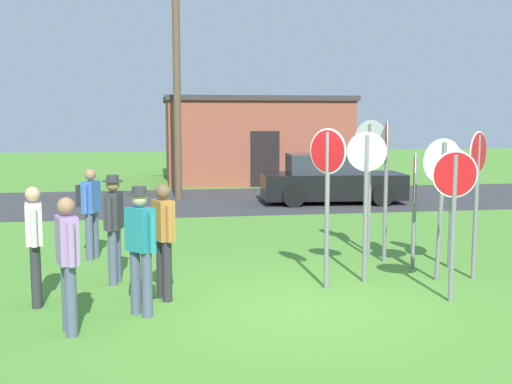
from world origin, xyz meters
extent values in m
plane|color=#518E33|center=(0.00, 0.00, 0.00)|extent=(80.00, 80.00, 0.00)
cube|color=#38383A|center=(0.00, 11.32, 0.00)|extent=(60.00, 6.40, 0.01)
cube|color=brown|center=(2.20, 17.65, 1.62)|extent=(7.17, 5.29, 3.24)
cube|color=#383333|center=(2.20, 17.65, 3.34)|extent=(7.37, 5.49, 0.20)
cube|color=black|center=(2.20, 14.98, 1.05)|extent=(1.10, 0.08, 2.10)
cylinder|color=brown|center=(-1.17, 12.01, 4.02)|extent=(0.24, 0.24, 8.05)
cube|color=black|center=(3.49, 10.33, 0.53)|extent=(4.43, 2.13, 0.76)
cube|color=#2D333D|center=(3.24, 10.35, 1.21)|extent=(2.35, 1.70, 0.60)
cylinder|color=black|center=(4.89, 11.13, 0.32)|extent=(0.66, 0.27, 0.64)
cylinder|color=black|center=(4.75, 9.33, 0.32)|extent=(0.66, 0.27, 0.64)
cylinder|color=black|center=(2.23, 11.34, 0.32)|extent=(0.66, 0.27, 0.64)
cylinder|color=black|center=(2.09, 9.54, 0.32)|extent=(0.66, 0.27, 0.64)
cylinder|color=slate|center=(2.59, 1.02, 1.12)|extent=(0.10, 0.18, 2.25)
cylinder|color=white|center=(2.59, 1.02, 1.95)|extent=(0.71, 0.16, 0.71)
cylinder|color=red|center=(2.59, 1.03, 1.95)|extent=(0.65, 0.16, 0.66)
cylinder|color=slate|center=(1.39, 1.17, 1.18)|extent=(0.09, 0.09, 2.36)
cylinder|color=white|center=(1.39, 1.17, 2.10)|extent=(0.60, 0.20, 0.62)
cylinder|color=red|center=(1.39, 1.18, 2.10)|extent=(0.56, 0.19, 0.58)
cylinder|color=slate|center=(2.22, 2.49, 1.26)|extent=(0.09, 0.09, 2.52)
cylinder|color=white|center=(2.22, 2.49, 2.21)|extent=(0.26, 0.70, 0.74)
cylinder|color=red|center=(2.21, 2.49, 2.21)|extent=(0.25, 0.65, 0.68)
cylinder|color=slate|center=(0.67, 0.89, 1.21)|extent=(0.10, 0.10, 2.42)
cylinder|color=white|center=(0.67, 0.89, 2.13)|extent=(0.41, 0.57, 0.69)
cylinder|color=red|center=(0.67, 0.89, 2.13)|extent=(0.38, 0.53, 0.64)
cylinder|color=slate|center=(3.19, 1.87, 1.03)|extent=(0.10, 0.10, 2.06)
cylinder|color=white|center=(3.19, 1.87, 1.77)|extent=(0.41, 0.57, 0.69)
cylinder|color=red|center=(3.18, 1.86, 1.77)|extent=(0.38, 0.53, 0.64)
cylinder|color=slate|center=(2.53, 1.91, 0.98)|extent=(0.10, 0.09, 1.96)
cylinder|color=white|center=(2.53, 1.91, 1.59)|extent=(0.38, 0.81, 0.89)
cylinder|color=red|center=(2.52, 1.91, 1.59)|extent=(0.35, 0.75, 0.82)
cylinder|color=slate|center=(2.26, -0.06, 1.06)|extent=(0.08, 0.08, 2.12)
cylinder|color=white|center=(2.26, -0.06, 1.84)|extent=(0.66, 0.08, 0.66)
cylinder|color=red|center=(2.26, -0.07, 1.84)|extent=(0.61, 0.08, 0.62)
cylinder|color=slate|center=(3.22, 1.08, 1.18)|extent=(0.10, 0.10, 2.36)
cylinder|color=white|center=(3.22, 1.08, 2.08)|extent=(0.52, 0.46, 0.69)
cylinder|color=red|center=(3.23, 1.07, 2.08)|extent=(0.49, 0.43, 0.63)
cylinder|color=slate|center=(2.08, 2.97, 1.26)|extent=(0.09, 0.09, 2.52)
cylinder|color=white|center=(2.08, 2.97, 2.18)|extent=(0.40, 0.73, 0.82)
cylinder|color=red|center=(2.09, 2.97, 2.18)|extent=(0.37, 0.67, 0.76)
cylinder|color=#2D2D33|center=(-1.85, 0.80, 0.44)|extent=(0.14, 0.14, 0.88)
cylinder|color=#2D2D33|center=(-1.77, 0.59, 0.44)|extent=(0.14, 0.14, 0.88)
cube|color=#B27533|center=(-1.81, 0.69, 1.17)|extent=(0.34, 0.42, 0.58)
cylinder|color=#B27533|center=(-1.89, 0.92, 1.15)|extent=(0.09, 0.09, 0.52)
cylinder|color=#B27533|center=(-1.72, 0.47, 1.15)|extent=(0.09, 0.09, 0.52)
sphere|color=brown|center=(-1.81, 0.69, 1.58)|extent=(0.21, 0.21, 0.21)
cylinder|color=#4C5670|center=(-2.54, 1.82, 0.44)|extent=(0.14, 0.14, 0.88)
cylinder|color=#4C5670|center=(-2.59, 1.61, 0.44)|extent=(0.14, 0.14, 0.88)
cube|color=#333338|center=(-2.57, 1.72, 1.17)|extent=(0.30, 0.40, 0.58)
cylinder|color=#333338|center=(-2.51, 1.95, 1.15)|extent=(0.09, 0.09, 0.52)
cylinder|color=#333338|center=(-2.62, 1.48, 1.15)|extent=(0.09, 0.09, 0.52)
sphere|color=#9E7051|center=(-2.57, 1.72, 1.58)|extent=(0.21, 0.21, 0.21)
cylinder|color=#333338|center=(-2.57, 1.72, 1.64)|extent=(0.32, 0.31, 0.02)
cylinder|color=#333338|center=(-2.57, 1.72, 1.69)|extent=(0.19, 0.19, 0.09)
cylinder|color=#2D2D33|center=(-3.60, 0.78, 0.44)|extent=(0.14, 0.14, 0.88)
cylinder|color=#2D2D33|center=(-3.57, 0.57, 0.44)|extent=(0.14, 0.14, 0.88)
cube|color=beige|center=(-3.59, 0.67, 1.17)|extent=(0.28, 0.39, 0.58)
cylinder|color=beige|center=(-3.62, 0.91, 1.15)|extent=(0.09, 0.09, 0.52)
cylinder|color=beige|center=(-3.55, 0.44, 1.15)|extent=(0.09, 0.09, 0.52)
sphere|color=tan|center=(-3.59, 0.67, 1.58)|extent=(0.21, 0.21, 0.21)
cylinder|color=#4C5670|center=(-2.20, 0.08, 0.44)|extent=(0.14, 0.14, 0.88)
cylinder|color=#4C5670|center=(-2.04, -0.08, 0.44)|extent=(0.14, 0.14, 0.88)
cube|color=teal|center=(-2.12, 0.00, 1.17)|extent=(0.41, 0.41, 0.58)
cylinder|color=teal|center=(-2.29, 0.17, 1.15)|extent=(0.09, 0.09, 0.52)
cylinder|color=teal|center=(-1.96, -0.18, 1.15)|extent=(0.09, 0.09, 0.52)
sphere|color=beige|center=(-2.12, 0.00, 1.58)|extent=(0.21, 0.21, 0.21)
cylinder|color=#333338|center=(-2.12, 0.00, 1.64)|extent=(0.32, 0.32, 0.02)
cylinder|color=#333338|center=(-2.12, 0.00, 1.69)|extent=(0.19, 0.19, 0.09)
cylinder|color=#4C5670|center=(-3.05, 3.66, 0.44)|extent=(0.14, 0.14, 0.88)
cylinder|color=#4C5670|center=(-3.13, 3.46, 0.44)|extent=(0.14, 0.14, 0.88)
cube|color=#3860B7|center=(-3.09, 3.56, 1.17)|extent=(0.34, 0.42, 0.58)
cylinder|color=#3860B7|center=(-3.00, 3.78, 1.15)|extent=(0.09, 0.09, 0.52)
cylinder|color=#3860B7|center=(-3.18, 3.34, 1.15)|extent=(0.09, 0.09, 0.52)
sphere|color=#9E7051|center=(-3.09, 3.56, 1.58)|extent=(0.21, 0.21, 0.21)
cube|color=#232328|center=(-3.25, 3.62, 1.19)|extent=(0.23, 0.29, 0.40)
cylinder|color=#4C5670|center=(-3.01, -0.49, 0.44)|extent=(0.14, 0.14, 0.88)
cylinder|color=#4C5670|center=(-2.94, -0.70, 0.44)|extent=(0.14, 0.14, 0.88)
cube|color=#9E7AB2|center=(-2.97, -0.59, 1.17)|extent=(0.32, 0.41, 0.58)
cylinder|color=#9E7AB2|center=(-3.05, -0.37, 1.15)|extent=(0.09, 0.09, 0.52)
cylinder|color=#9E7AB2|center=(-2.90, -0.82, 1.15)|extent=(0.09, 0.09, 0.52)
sphere|color=#9E7051|center=(-2.97, -0.59, 1.58)|extent=(0.21, 0.21, 0.21)
camera|label=1|loc=(-1.91, -8.30, 2.65)|focal=44.12mm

